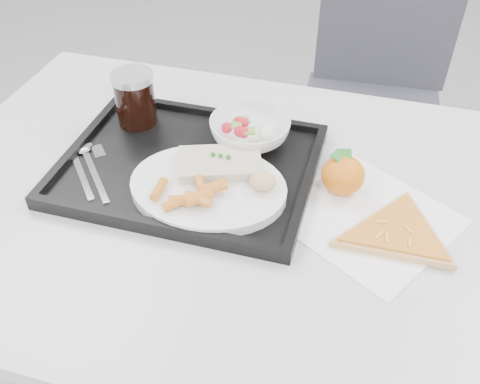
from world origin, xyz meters
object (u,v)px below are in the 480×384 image
at_px(dinner_plate, 208,188).
at_px(chair, 377,80).
at_px(tray, 189,166).
at_px(tangerine, 343,175).
at_px(pizza_slice, 397,233).
at_px(salad_bowl, 250,131).
at_px(cola_glass, 135,97).
at_px(table, 252,226).

bearing_deg(dinner_plate, chair, 74.58).
relative_size(tray, tangerine, 5.12).
height_order(chair, pizza_slice, chair).
distance_m(tray, dinner_plate, 0.09).
distance_m(salad_bowl, pizza_slice, 0.34).
distance_m(dinner_plate, tangerine, 0.23).
xyz_separation_m(chair, tangerine, (-0.03, -0.80, 0.25)).
bearing_deg(chair, salad_bowl, -106.52).
bearing_deg(tangerine, cola_glass, 169.09).
bearing_deg(dinner_plate, tangerine, 20.84).
height_order(dinner_plate, tangerine, tangerine).
bearing_deg(chair, cola_glass, -121.80).
height_order(chair, dinner_plate, chair).
bearing_deg(table, salad_bowl, 107.24).
bearing_deg(tangerine, salad_bowl, 156.96).
xyz_separation_m(chair, cola_glass, (-0.45, -0.72, 0.28)).
xyz_separation_m(dinner_plate, pizza_slice, (0.32, -0.01, -0.01)).
height_order(table, tangerine, tangerine).
height_order(dinner_plate, pizza_slice, dinner_plate).
distance_m(chair, tray, 0.90).
height_order(chair, salad_bowl, chair).
relative_size(salad_bowl, pizza_slice, 0.50).
height_order(chair, cola_glass, chair).
relative_size(table, tray, 2.67).
distance_m(tray, pizza_slice, 0.38).
height_order(table, salad_bowl, salad_bowl).
bearing_deg(pizza_slice, cola_glass, 161.84).
distance_m(salad_bowl, cola_glass, 0.23).
distance_m(dinner_plate, cola_glass, 0.26).
distance_m(tray, cola_glass, 0.19).
bearing_deg(tangerine, tray, -175.87).
bearing_deg(dinner_plate, tray, 132.55).
xyz_separation_m(tangerine, pizza_slice, (0.10, -0.09, -0.02)).
relative_size(salad_bowl, cola_glass, 1.41).
relative_size(chair, salad_bowl, 6.11).
height_order(dinner_plate, salad_bowl, salad_bowl).
height_order(tangerine, pizza_slice, tangerine).
bearing_deg(cola_glass, salad_bowl, -0.34).
bearing_deg(cola_glass, dinner_plate, -38.81).
distance_m(tray, salad_bowl, 0.14).
height_order(tray, tangerine, tangerine).
height_order(table, cola_glass, cola_glass).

